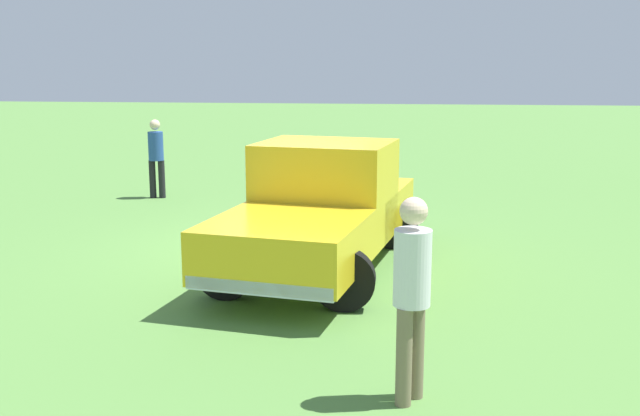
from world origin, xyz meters
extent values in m
plane|color=#54843D|center=(0.00, 0.00, 0.00)|extent=(80.00, 80.00, 0.00)
cylinder|color=black|center=(1.19, -2.64, 0.38)|extent=(0.75, 0.22, 0.75)
cylinder|color=black|center=(-0.30, -2.38, 0.38)|extent=(0.75, 0.22, 0.75)
cylinder|color=black|center=(1.72, 0.41, 0.38)|extent=(0.75, 0.22, 0.75)
cylinder|color=black|center=(0.23, 0.67, 0.38)|extent=(0.75, 0.22, 0.75)
cube|color=gold|center=(0.46, -2.41, 0.71)|extent=(2.12, 2.22, 0.64)
cube|color=gold|center=(0.76, -0.70, 1.09)|extent=(2.06, 1.84, 1.40)
cube|color=slate|center=(0.76, -0.70, 1.53)|extent=(1.87, 1.58, 0.48)
cube|color=gold|center=(0.93, 0.26, 0.69)|extent=(2.19, 2.60, 0.60)
cube|color=silver|center=(0.30, -3.30, 0.45)|extent=(1.74, 0.42, 0.16)
cylinder|color=#7A6B51|center=(2.02, -4.87, 0.44)|extent=(0.14, 0.14, 0.88)
cylinder|color=#7A6B51|center=(1.91, -5.04, 0.44)|extent=(0.14, 0.14, 0.88)
cylinder|color=silver|center=(1.96, -4.96, 1.21)|extent=(0.44, 0.44, 0.66)
sphere|color=beige|center=(1.96, -4.96, 1.69)|extent=(0.24, 0.24, 0.24)
cylinder|color=black|center=(-3.54, 4.19, 0.41)|extent=(0.14, 0.14, 0.82)
cylinder|color=black|center=(-3.34, 4.21, 0.41)|extent=(0.14, 0.14, 0.82)
cylinder|color=#284C93|center=(-3.44, 4.20, 1.12)|extent=(0.35, 0.35, 0.61)
sphere|color=beige|center=(-3.44, 4.20, 1.58)|extent=(0.22, 0.22, 0.22)
camera|label=1|loc=(1.89, -11.00, 2.92)|focal=41.42mm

